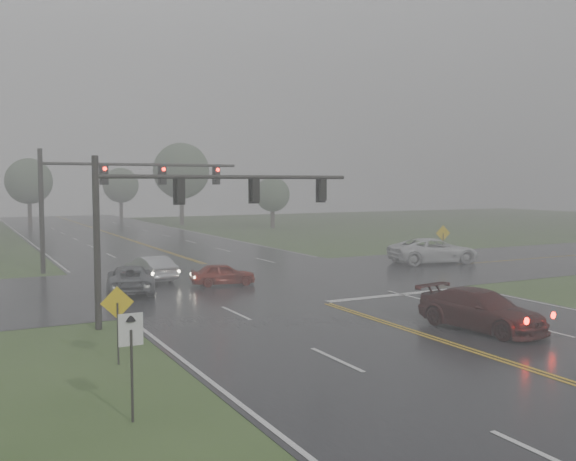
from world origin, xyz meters
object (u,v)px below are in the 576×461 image
car_grey (130,292)px  pickup_white (434,263)px  sedan_red (223,285)px  sedan_silver (151,281)px  signal_gantry_far (106,186)px  signal_gantry_near (182,207)px  sedan_maroon (481,330)px

car_grey → pickup_white: pickup_white is taller
pickup_white → sedan_red: bearing=108.5°
sedan_silver → signal_gantry_far: bearing=-87.9°
signal_gantry_near → sedan_silver: bearing=81.3°
sedan_maroon → sedan_silver: (-7.71, 17.54, 0.00)m
pickup_white → signal_gantry_near: (-20.93, -9.56, 4.54)m
car_grey → sedan_red: bearing=-167.7°
sedan_red → sedan_silver: bearing=52.6°
sedan_silver → signal_gantry_near: size_ratio=0.39×
sedan_red → car_grey: (-4.98, 0.04, 0.00)m
sedan_silver → signal_gantry_far: size_ratio=0.33×
sedan_maroon → sedan_silver: 19.16m
sedan_silver → signal_gantry_near: signal_gantry_near is taller
car_grey → signal_gantry_far: 10.63m
car_grey → sedan_maroon: bearing=136.7°
signal_gantry_near → car_grey: bearing=92.1°
pickup_white → signal_gantry_near: signal_gantry_near is taller
pickup_white → sedan_silver: bearing=97.6°
signal_gantry_far → sedan_maroon: bearing=-69.4°
sedan_red → signal_gantry_far: signal_gantry_far is taller
car_grey → signal_gantry_near: signal_gantry_near is taller
car_grey → pickup_white: size_ratio=0.79×
signal_gantry_near → signal_gantry_far: bearing=88.1°
signal_gantry_far → sedan_silver: bearing=-79.5°
signal_gantry_near → signal_gantry_far: 16.75m
sedan_maroon → signal_gantry_near: 12.39m
car_grey → signal_gantry_near: size_ratio=0.44×
sedan_maroon → pickup_white: size_ratio=0.83×
sedan_maroon → pickup_white: pickup_white is taller
signal_gantry_near → sedan_red: bearing=57.9°
sedan_red → sedan_silver: 4.50m
sedan_maroon → signal_gantry_near: bearing=135.6°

